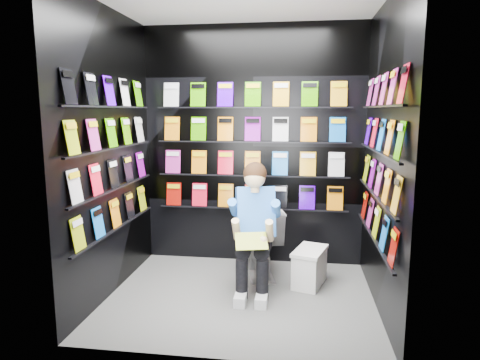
# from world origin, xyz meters

# --- Properties ---
(floor) EXTENTS (2.40, 2.40, 0.00)m
(floor) POSITION_xyz_m (0.00, 0.00, 0.00)
(floor) COLOR #565654
(floor) RESTS_ON ground
(wall_back) EXTENTS (2.40, 0.04, 2.60)m
(wall_back) POSITION_xyz_m (0.00, 1.00, 1.30)
(wall_back) COLOR black
(wall_back) RESTS_ON floor
(wall_front) EXTENTS (2.40, 0.04, 2.60)m
(wall_front) POSITION_xyz_m (0.00, -1.00, 1.30)
(wall_front) COLOR black
(wall_front) RESTS_ON floor
(wall_left) EXTENTS (0.04, 2.00, 2.60)m
(wall_left) POSITION_xyz_m (-1.20, 0.00, 1.30)
(wall_left) COLOR black
(wall_left) RESTS_ON floor
(wall_right) EXTENTS (0.04, 2.00, 2.60)m
(wall_right) POSITION_xyz_m (1.20, 0.00, 1.30)
(wall_right) COLOR black
(wall_right) RESTS_ON floor
(comics_back) EXTENTS (2.10, 0.06, 1.37)m
(comics_back) POSITION_xyz_m (0.00, 0.97, 1.31)
(comics_back) COLOR red
(comics_back) RESTS_ON wall_back
(comics_left) EXTENTS (0.06, 1.70, 1.37)m
(comics_left) POSITION_xyz_m (-1.17, 0.00, 1.31)
(comics_left) COLOR red
(comics_left) RESTS_ON wall_left
(comics_right) EXTENTS (0.06, 1.70, 1.37)m
(comics_right) POSITION_xyz_m (1.17, 0.00, 1.31)
(comics_right) COLOR red
(comics_right) RESTS_ON wall_right
(toilet) EXTENTS (0.58, 0.83, 0.73)m
(toilet) POSITION_xyz_m (0.11, 0.59, 0.37)
(toilet) COLOR white
(toilet) RESTS_ON floor
(longbox) EXTENTS (0.36, 0.49, 0.33)m
(longbox) POSITION_xyz_m (0.63, 0.38, 0.16)
(longbox) COLOR white
(longbox) RESTS_ON floor
(longbox_lid) EXTENTS (0.38, 0.51, 0.03)m
(longbox_lid) POSITION_xyz_m (0.63, 0.38, 0.34)
(longbox_lid) COLOR white
(longbox_lid) RESTS_ON longbox
(reader) EXTENTS (0.63, 0.79, 1.29)m
(reader) POSITION_xyz_m (0.11, 0.21, 0.74)
(reader) COLOR blue
(reader) RESTS_ON toilet
(held_comic) EXTENTS (0.30, 0.22, 0.12)m
(held_comic) POSITION_xyz_m (0.11, -0.14, 0.58)
(held_comic) COLOR green
(held_comic) RESTS_ON reader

